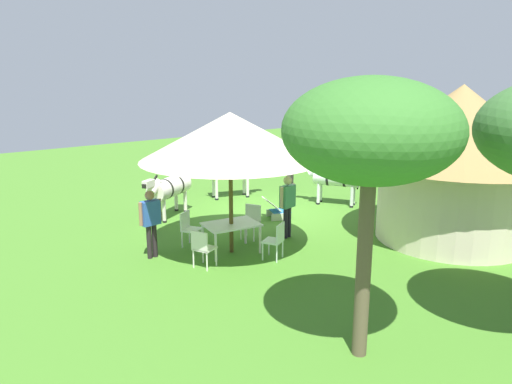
# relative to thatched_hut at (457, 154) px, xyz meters

# --- Properties ---
(ground_plane) EXTENTS (36.00, 36.00, 0.00)m
(ground_plane) POSITION_rel_thatched_hut_xyz_m (2.41, -4.84, -2.31)
(ground_plane) COLOR #437925
(thatched_hut) EXTENTS (5.12, 5.12, 4.06)m
(thatched_hut) POSITION_rel_thatched_hut_xyz_m (0.00, 0.00, 0.00)
(thatched_hut) COLOR beige
(thatched_hut) RESTS_ON ground_plane
(shade_umbrella) EXTENTS (4.30, 4.30, 3.45)m
(shade_umbrella) POSITION_rel_thatched_hut_xyz_m (5.21, -2.76, 0.57)
(shade_umbrella) COLOR #4E3E1A
(shade_umbrella) RESTS_ON ground_plane
(patio_dining_table) EXTENTS (1.44, 1.12, 0.74)m
(patio_dining_table) POSITION_rel_thatched_hut_xyz_m (5.21, -2.76, -1.65)
(patio_dining_table) COLOR silver
(patio_dining_table) RESTS_ON ground_plane
(patio_chair_west_end) EXTENTS (0.55, 0.56, 0.90)m
(patio_chair_west_end) POSITION_rel_thatched_hut_xyz_m (6.31, -2.32, -1.79)
(patio_chair_west_end) COLOR white
(patio_chair_west_end) RESTS_ON ground_plane
(patio_chair_near_hut) EXTENTS (0.59, 0.58, 0.90)m
(patio_chair_near_hut) POSITION_rel_thatched_hut_xyz_m (4.65, -1.71, -1.79)
(patio_chair_near_hut) COLOR silver
(patio_chair_near_hut) RESTS_ON ground_plane
(patio_chair_east_end) EXTENTS (0.58, 0.59, 0.90)m
(patio_chair_east_end) POSITION_rel_thatched_hut_xyz_m (4.16, -3.32, -1.79)
(patio_chair_east_end) COLOR silver
(patio_chair_east_end) RESTS_ON ground_plane
(patio_chair_near_lawn) EXTENTS (0.59, 0.59, 0.90)m
(patio_chair_near_lawn) POSITION_rel_thatched_hut_xyz_m (5.82, -3.78, -1.79)
(patio_chair_near_lawn) COLOR white
(patio_chair_near_lawn) RESTS_ON ground_plane
(guest_beside_umbrella) EXTENTS (0.59, 0.30, 1.69)m
(guest_beside_umbrella) POSITION_rel_thatched_hut_xyz_m (3.38, -2.75, -1.29)
(guest_beside_umbrella) COLOR black
(guest_beside_umbrella) RESTS_ON ground_plane
(guest_behind_table) EXTENTS (0.59, 0.24, 1.66)m
(guest_behind_table) POSITION_rel_thatched_hut_xyz_m (6.92, -3.63, -1.31)
(guest_behind_table) COLOR black
(guest_behind_table) RESTS_ON ground_plane
(standing_watcher) EXTENTS (0.38, 0.55, 1.69)m
(standing_watcher) POSITION_rel_thatched_hut_xyz_m (-0.09, -6.54, -1.30)
(standing_watcher) COLOR black
(standing_watcher) RESTS_ON ground_plane
(striped_lounge_chair) EXTENTS (0.93, 0.79, 0.67)m
(striped_lounge_chair) POSITION_rel_thatched_hut_xyz_m (2.45, -4.28, -2.05)
(striped_lounge_chair) COLOR #246BA8
(striped_lounge_chair) RESTS_ON ground_plane
(zebra_nearest_camera) EXTENTS (2.04, 1.38, 1.45)m
(zebra_nearest_camera) POSITION_rel_thatched_hut_xyz_m (4.97, -6.41, -1.40)
(zebra_nearest_camera) COLOR silver
(zebra_nearest_camera) RESTS_ON ground_plane
(zebra_by_umbrella) EXTENTS (2.11, 1.12, 1.56)m
(zebra_by_umbrella) POSITION_rel_thatched_hut_xyz_m (2.04, -7.24, -1.28)
(zebra_by_umbrella) COLOR silver
(zebra_by_umbrella) RESTS_ON ground_plane
(zebra_toward_hut) EXTENTS (1.36, 1.90, 1.47)m
(zebra_toward_hut) POSITION_rel_thatched_hut_xyz_m (-0.11, -4.32, -1.38)
(zebra_toward_hut) COLOR silver
(zebra_toward_hut) RESTS_ON ground_plane
(acacia_tree_right_background) EXTENTS (2.57, 2.57, 4.32)m
(acacia_tree_right_background) POSITION_rel_thatched_hut_xyz_m (6.20, 2.19, 1.21)
(acacia_tree_right_background) COLOR brown
(acacia_tree_right_background) RESTS_ON ground_plane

